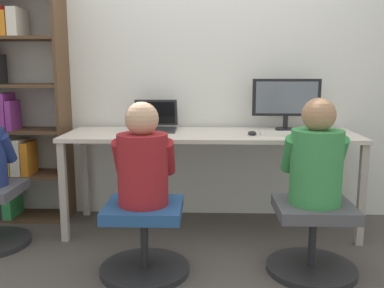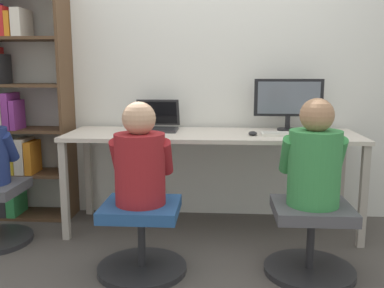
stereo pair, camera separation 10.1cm
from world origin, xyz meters
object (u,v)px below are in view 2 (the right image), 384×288
at_px(office_chair_left, 311,238).
at_px(person_at_monitor, 315,160).
at_px(keyboard, 288,134).
at_px(office_chair_right, 142,236).
at_px(desktop_monitor, 288,102).
at_px(person_at_laptop, 140,160).
at_px(laptop, 157,124).
at_px(bookshelf, 10,112).

xyz_separation_m(office_chair_left, person_at_monitor, (0.00, 0.00, 0.48)).
height_order(keyboard, office_chair_left, keyboard).
bearing_deg(keyboard, office_chair_right, -145.95).
bearing_deg(desktop_monitor, person_at_monitor, -88.22).
bearing_deg(person_at_laptop, office_chair_left, 2.28).
bearing_deg(keyboard, person_at_laptop, -146.12).
relative_size(keyboard, office_chair_left, 0.70).
relative_size(desktop_monitor, office_chair_right, 0.96).
relative_size(office_chair_left, person_at_laptop, 0.90).
distance_m(desktop_monitor, laptop, 1.05).
xyz_separation_m(office_chair_left, office_chair_right, (-1.03, -0.05, 0.00)).
xyz_separation_m(desktop_monitor, keyboard, (-0.04, -0.28, -0.22)).
distance_m(person_at_monitor, bookshelf, 2.45).
xyz_separation_m(desktop_monitor, laptop, (-1.04, -0.05, -0.18)).
height_order(laptop, office_chair_left, laptop).
bearing_deg(desktop_monitor, office_chair_left, -88.23).
relative_size(keyboard, person_at_monitor, 0.61).
height_order(laptop, keyboard, laptop).
height_order(desktop_monitor, office_chair_right, desktop_monitor).
bearing_deg(office_chair_right, keyboard, 34.05).
xyz_separation_m(person_at_monitor, bookshelf, (-2.28, 0.87, 0.18)).
xyz_separation_m(person_at_monitor, person_at_laptop, (-1.03, -0.05, -0.01)).
bearing_deg(laptop, person_at_monitor, -38.20).
distance_m(person_at_monitor, person_at_laptop, 1.03).
relative_size(desktop_monitor, person_at_laptop, 0.87).
height_order(person_at_monitor, person_at_laptop, person_at_monitor).
relative_size(desktop_monitor, bookshelf, 0.29).
xyz_separation_m(office_chair_right, person_at_monitor, (1.03, 0.05, 0.48)).
xyz_separation_m(desktop_monitor, office_chair_left, (0.03, -0.89, -0.76)).
relative_size(laptop, bookshelf, 0.19).
bearing_deg(office_chair_left, keyboard, 95.98).
bearing_deg(laptop, keyboard, -13.07).
distance_m(laptop, person_at_laptop, 0.89).
distance_m(laptop, office_chair_right, 1.06).
relative_size(office_chair_left, office_chair_right, 1.00).
bearing_deg(laptop, office_chair_left, -38.34).
relative_size(keyboard, person_at_laptop, 0.63).
distance_m(office_chair_left, person_at_monitor, 0.48).
bearing_deg(keyboard, person_at_monitor, -83.98).
relative_size(person_at_laptop, bookshelf, 0.33).
xyz_separation_m(desktop_monitor, person_at_monitor, (0.03, -0.88, -0.27)).
bearing_deg(person_at_monitor, keyboard, 96.02).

